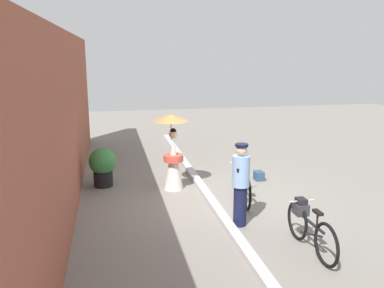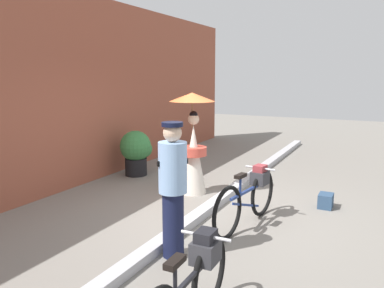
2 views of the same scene
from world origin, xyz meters
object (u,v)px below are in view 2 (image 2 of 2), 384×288
(person_officer, at_px, (173,187))
(potted_plant_by_door, at_px, (137,150))
(bicycle_far_side, at_px, (190,288))
(person_with_parasol, at_px, (193,142))
(backpack_on_pavement, at_px, (326,200))
(bicycle_near_officer, at_px, (249,196))

(person_officer, distance_m, potted_plant_by_door, 4.02)
(bicycle_far_side, distance_m, person_with_parasol, 4.06)
(person_officer, xyz_separation_m, potted_plant_by_door, (3.02, 2.65, -0.32))
(bicycle_far_side, relative_size, person_with_parasol, 0.91)
(person_with_parasol, distance_m, potted_plant_by_door, 1.85)
(person_with_parasol, relative_size, backpack_on_pavement, 6.36)
(bicycle_far_side, xyz_separation_m, potted_plant_by_door, (4.21, 3.49, 0.12))
(bicycle_near_officer, bearing_deg, bicycle_far_side, -172.30)
(person_officer, height_order, person_with_parasol, person_with_parasol)
(person_officer, bearing_deg, person_with_parasol, 21.37)
(person_with_parasol, relative_size, potted_plant_by_door, 1.89)
(bicycle_near_officer, distance_m, backpack_on_pavement, 1.61)
(person_with_parasol, distance_m, backpack_on_pavement, 2.52)
(bicycle_near_officer, xyz_separation_m, backpack_on_pavement, (1.29, -0.92, -0.31))
(person_with_parasol, bearing_deg, potted_plant_by_door, 70.56)
(bicycle_far_side, height_order, person_with_parasol, person_with_parasol)
(person_with_parasol, height_order, backpack_on_pavement, person_with_parasol)
(person_officer, relative_size, backpack_on_pavement, 5.60)
(bicycle_far_side, bearing_deg, potted_plant_by_door, 39.64)
(bicycle_near_officer, relative_size, backpack_on_pavement, 6.21)
(potted_plant_by_door, bearing_deg, person_officer, -138.74)
(bicycle_near_officer, xyz_separation_m, person_with_parasol, (1.04, 1.44, 0.52))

